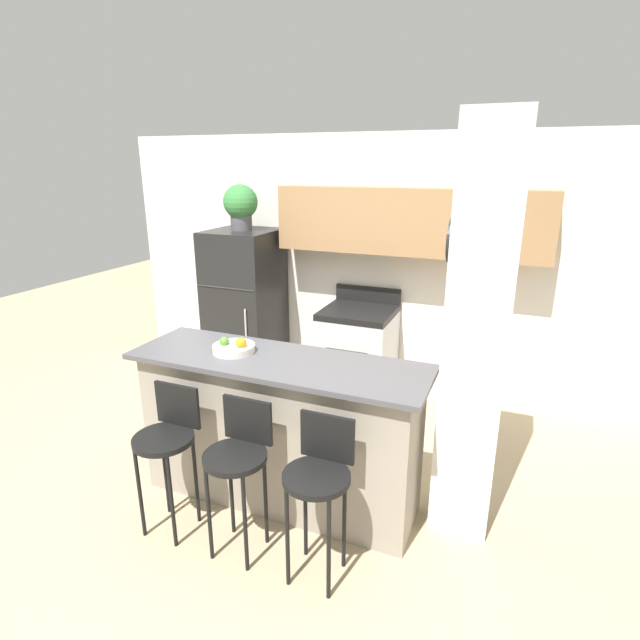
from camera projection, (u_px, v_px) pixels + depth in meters
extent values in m
plane|color=tan|center=(281.00, 496.00, 3.56)|extent=(14.00, 14.00, 0.00)
cube|color=white|center=(372.00, 266.00, 5.05)|extent=(5.60, 0.06, 2.55)
cube|color=#9E754C|center=(409.00, 221.00, 4.60)|extent=(2.52, 0.32, 0.61)
cube|color=silver|center=(367.00, 236.00, 4.81)|extent=(0.63, 0.28, 0.12)
cube|color=white|center=(477.00, 340.00, 2.94)|extent=(0.36, 0.32, 2.55)
cylinder|color=black|center=(451.00, 240.00, 2.83)|extent=(0.02, 0.25, 0.25)
cylinder|color=white|center=(450.00, 240.00, 2.83)|extent=(0.01, 0.22, 0.22)
cube|color=gray|center=(279.00, 433.00, 3.41)|extent=(1.88, 0.51, 1.02)
cube|color=#4C4C51|center=(277.00, 362.00, 3.25)|extent=(2.00, 0.63, 0.04)
cube|color=black|center=(246.00, 330.00, 5.36)|extent=(0.67, 0.71, 1.10)
cube|color=black|center=(243.00, 256.00, 5.12)|extent=(0.67, 0.71, 0.52)
cube|color=#333333|center=(225.00, 288.00, 4.88)|extent=(0.64, 0.01, 0.01)
cylinder|color=#B2B2B7|center=(246.00, 338.00, 4.94)|extent=(0.02, 0.02, 0.61)
cube|color=silver|center=(357.00, 356.00, 4.98)|extent=(0.68, 0.65, 0.85)
cube|color=black|center=(358.00, 313.00, 4.84)|extent=(0.68, 0.65, 0.06)
cube|color=black|center=(368.00, 294.00, 5.08)|extent=(0.68, 0.04, 0.16)
cube|color=black|center=(346.00, 364.00, 4.68)|extent=(0.41, 0.01, 0.27)
cylinder|color=black|center=(163.00, 439.00, 3.06)|extent=(0.37, 0.37, 0.03)
cube|color=black|center=(178.00, 405.00, 3.15)|extent=(0.32, 0.02, 0.28)
cylinder|color=black|center=(140.00, 492.00, 3.10)|extent=(0.02, 0.02, 0.64)
cylinder|color=black|center=(172.00, 502.00, 3.01)|extent=(0.02, 0.02, 0.64)
cylinder|color=black|center=(165.00, 471.00, 3.31)|extent=(0.02, 0.02, 0.64)
cylinder|color=black|center=(196.00, 479.00, 3.22)|extent=(0.02, 0.02, 0.64)
cylinder|color=black|center=(235.00, 457.00, 2.87)|extent=(0.37, 0.37, 0.03)
cube|color=black|center=(248.00, 420.00, 2.97)|extent=(0.32, 0.02, 0.28)
cylinder|color=black|center=(209.00, 513.00, 2.91)|extent=(0.02, 0.02, 0.64)
cylinder|color=black|center=(245.00, 524.00, 2.82)|extent=(0.02, 0.02, 0.64)
cylinder|color=black|center=(231.00, 489.00, 3.13)|extent=(0.02, 0.02, 0.64)
cylinder|color=black|center=(266.00, 499.00, 3.04)|extent=(0.02, 0.02, 0.64)
cylinder|color=black|center=(316.00, 477.00, 2.69)|extent=(0.37, 0.37, 0.03)
cube|color=black|center=(327.00, 437.00, 2.78)|extent=(0.32, 0.02, 0.28)
cylinder|color=black|center=(287.00, 537.00, 2.73)|extent=(0.02, 0.02, 0.64)
cylinder|color=black|center=(329.00, 550.00, 2.64)|extent=(0.02, 0.02, 0.64)
cylinder|color=black|center=(305.00, 510.00, 2.94)|extent=(0.02, 0.02, 0.64)
cylinder|color=black|center=(344.00, 521.00, 2.85)|extent=(0.02, 0.02, 0.64)
cylinder|color=#4C4C51|center=(241.00, 223.00, 5.02)|extent=(0.21, 0.21, 0.15)
sphere|color=#387F3D|center=(240.00, 202.00, 4.95)|extent=(0.34, 0.34, 0.34)
cylinder|color=silver|center=(234.00, 348.00, 3.36)|extent=(0.28, 0.28, 0.05)
sphere|color=orange|center=(241.00, 343.00, 3.32)|extent=(0.08, 0.08, 0.08)
sphere|color=#4C7F2D|center=(224.00, 341.00, 3.36)|extent=(0.07, 0.07, 0.07)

